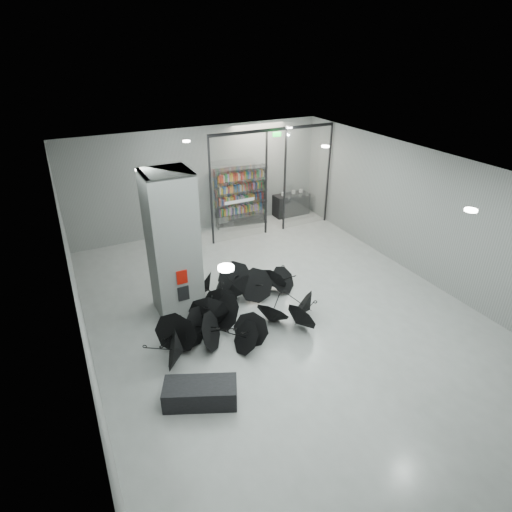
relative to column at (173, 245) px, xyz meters
name	(u,v)px	position (x,y,z in m)	size (l,w,h in m)	color
room	(295,226)	(2.50, -2.00, 0.84)	(14.00, 14.02, 4.01)	gray
column	(173,245)	(0.00, 0.00, 0.00)	(1.20, 1.20, 4.00)	slate
fire_cabinet	(182,277)	(0.00, -0.62, -0.65)	(0.28, 0.04, 0.38)	#A50A07
info_panel	(184,293)	(0.00, -0.62, -1.15)	(0.30, 0.03, 0.42)	black
exit_sign	(277,134)	(4.90, 3.30, 1.82)	(0.30, 0.06, 0.15)	#0CE533
glass_partition	(273,178)	(4.89, 3.50, 0.18)	(5.06, 0.08, 4.00)	silver
bench	(200,393)	(-0.61, -3.55, -1.75)	(1.53, 0.65, 0.49)	black
bookshelf	(241,196)	(4.10, 4.75, -0.82)	(2.15, 0.43, 2.36)	black
shop_counter	(291,204)	(6.46, 4.71, -1.54)	(1.54, 0.62, 0.92)	black
umbrella_cluster	(232,313)	(1.09, -1.28, -1.70)	(4.88, 3.94, 1.30)	black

